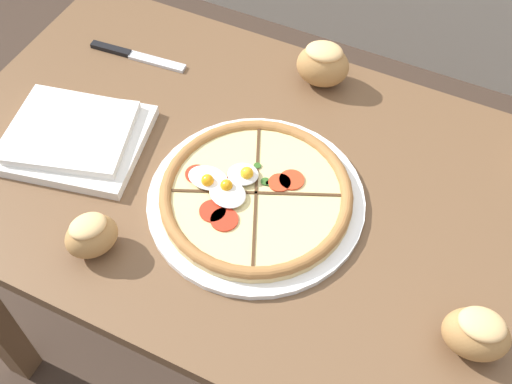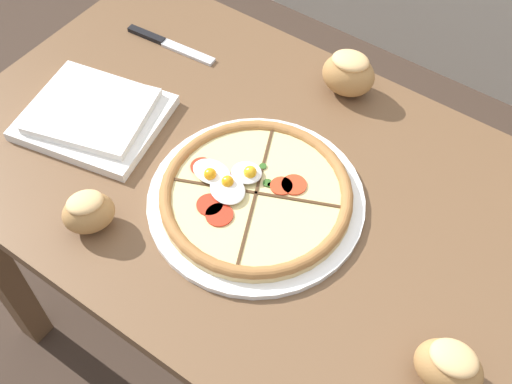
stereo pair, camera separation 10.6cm
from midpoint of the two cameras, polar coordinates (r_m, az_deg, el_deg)
The scene contains 8 objects.
ground_plane at distance 1.76m, azimuth 0.15°, elevation -14.86°, with size 12.00×12.00×0.00m, color #3D2D23.
dining_table at distance 1.20m, azimuth 0.21°, elevation -3.62°, with size 1.29×0.70×0.75m.
pizza at distance 1.07m, azimuth -2.91°, elevation -0.54°, with size 0.37×0.37×0.05m.
napkin_folded at distance 1.22m, azimuth -18.30°, elevation 4.52°, with size 0.29×0.26×0.04m.
bread_piece_near at distance 1.25m, azimuth 3.51°, elevation 11.16°, with size 0.11×0.10×0.09m.
bread_piece_mid at distance 0.95m, azimuth 16.00°, elevation -12.22°, with size 0.10×0.08×0.09m.
bread_piece_far at distance 1.05m, azimuth -17.29°, elevation -3.88°, with size 0.10×0.11×0.08m.
knife_main at distance 1.36m, azimuth -12.86°, elevation 11.59°, with size 0.21×0.04×0.01m.
Camera 1 is at (0.23, -0.61, 1.64)m, focal length 45.00 mm.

